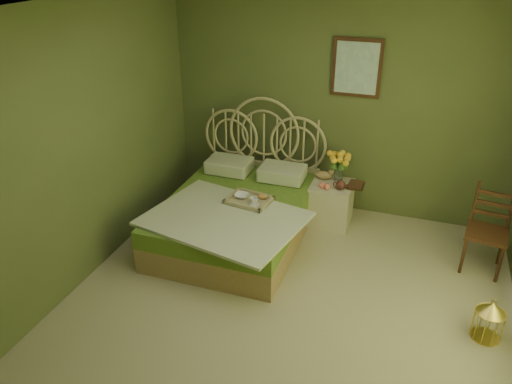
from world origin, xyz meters
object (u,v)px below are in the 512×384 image
at_px(bed, 238,212).
at_px(birdcage, 489,321).
at_px(chair, 488,224).
at_px(nightstand, 332,196).

xyz_separation_m(bed, birdcage, (2.56, -0.84, -0.12)).
xyz_separation_m(bed, chair, (2.56, 0.28, 0.19)).
height_order(nightstand, birdcage, nightstand).
relative_size(chair, birdcage, 2.42).
height_order(bed, birdcage, bed).
bearing_deg(bed, chair, 6.25).
xyz_separation_m(bed, nightstand, (0.93, 0.63, 0.05)).
xyz_separation_m(nightstand, chair, (1.63, -0.35, 0.14)).
distance_m(bed, nightstand, 1.13).
xyz_separation_m(chair, birdcage, (0.00, -1.12, -0.31)).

